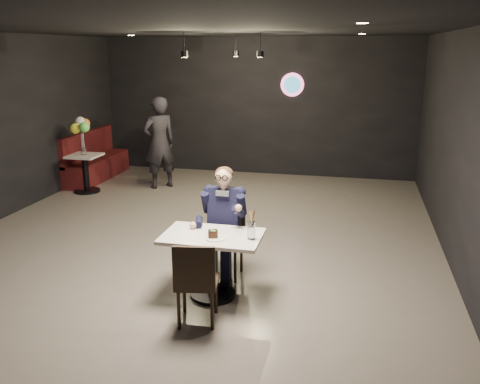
% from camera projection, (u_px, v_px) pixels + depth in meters
% --- Properties ---
extents(floor, '(9.00, 9.00, 0.00)m').
position_uv_depth(floor, '(195.00, 243.00, 7.44)').
color(floor, '#6E645B').
rests_on(floor, ground).
extents(wall_sign, '(0.50, 0.06, 0.50)m').
position_uv_depth(wall_sign, '(292.00, 85.00, 10.92)').
color(wall_sign, pink).
rests_on(wall_sign, floor).
extents(pendant_lights, '(1.40, 1.20, 0.36)m').
position_uv_depth(pendant_lights, '(228.00, 40.00, 8.53)').
color(pendant_lights, black).
rests_on(pendant_lights, floor).
extents(main_table, '(1.10, 0.70, 0.75)m').
position_uv_depth(main_table, '(213.00, 266.00, 5.75)').
color(main_table, beige).
rests_on(main_table, floor).
extents(chair_far, '(0.42, 0.46, 0.92)m').
position_uv_depth(chair_far, '(225.00, 241.00, 6.24)').
color(chair_far, black).
rests_on(chair_far, floor).
extents(chair_near, '(0.49, 0.52, 0.92)m').
position_uv_depth(chair_near, '(197.00, 280.00, 5.19)').
color(chair_near, black).
rests_on(chair_near, floor).
extents(seated_man, '(0.60, 0.80, 1.44)m').
position_uv_depth(seated_man, '(225.00, 221.00, 6.17)').
color(seated_man, black).
rests_on(seated_man, floor).
extents(dessert_plate, '(0.24, 0.24, 0.01)m').
position_uv_depth(dessert_plate, '(216.00, 238.00, 5.53)').
color(dessert_plate, white).
rests_on(dessert_plate, main_table).
extents(cake_slice, '(0.12, 0.11, 0.07)m').
position_uv_depth(cake_slice, '(213.00, 234.00, 5.52)').
color(cake_slice, black).
rests_on(cake_slice, dessert_plate).
extents(mint_leaf, '(0.07, 0.04, 0.01)m').
position_uv_depth(mint_leaf, '(213.00, 231.00, 5.50)').
color(mint_leaf, '#2A8334').
rests_on(mint_leaf, cake_slice).
extents(sundae_glass, '(0.09, 0.09, 0.20)m').
position_uv_depth(sundae_glass, '(251.00, 230.00, 5.49)').
color(sundae_glass, silver).
rests_on(sundae_glass, main_table).
extents(wafer_cone, '(0.08, 0.08, 0.14)m').
position_uv_depth(wafer_cone, '(252.00, 218.00, 5.43)').
color(wafer_cone, tan).
rests_on(wafer_cone, sundae_glass).
extents(booth_bench, '(0.52, 2.07, 1.04)m').
position_uv_depth(booth_bench, '(96.00, 156.00, 10.97)').
color(booth_bench, '#400D0E').
rests_on(booth_bench, floor).
extents(side_table, '(0.58, 0.58, 0.72)m').
position_uv_depth(side_table, '(86.00, 174.00, 10.01)').
color(side_table, beige).
rests_on(side_table, floor).
extents(balloon_vase, '(0.09, 0.09, 0.14)m').
position_uv_depth(balloon_vase, '(84.00, 151.00, 9.89)').
color(balloon_vase, silver).
rests_on(balloon_vase, side_table).
extents(balloon_bunch, '(0.36, 0.36, 0.60)m').
position_uv_depth(balloon_bunch, '(82.00, 132.00, 9.78)').
color(balloon_bunch, '#FFF735').
rests_on(balloon_bunch, balloon_vase).
extents(passerby, '(0.79, 0.78, 1.84)m').
position_uv_depth(passerby, '(160.00, 143.00, 10.19)').
color(passerby, black).
rests_on(passerby, floor).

